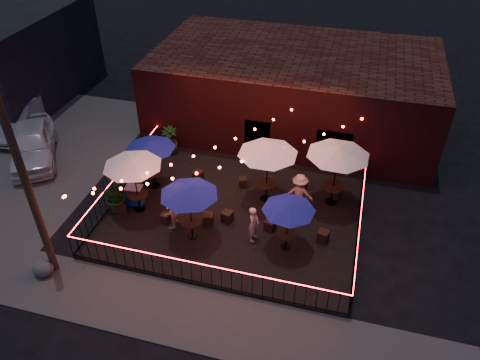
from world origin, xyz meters
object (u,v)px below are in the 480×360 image
object	(u,v)px
utility_pole	(25,181)
cooler	(135,195)
cafe_table_2	(189,192)
cafe_table_5	(339,152)
cafe_table_0	(132,163)
cafe_table_4	(289,207)
cafe_table_1	(150,145)
boulder	(43,268)
cafe_table_3	(268,150)

from	to	relation	value
utility_pole	cooler	world-z (taller)	utility_pole
cafe_table_2	cafe_table_5	size ratio (longest dim) A/B	0.74
cafe_table_0	cafe_table_4	bearing A→B (deg)	-5.17
cafe_table_4	cafe_table_1	bearing A→B (deg)	160.76
cafe_table_1	cafe_table_5	bearing A→B (deg)	6.97
utility_pole	cooler	xyz separation A→B (m)	(1.30, 4.01, -3.40)
cafe_table_2	boulder	bearing A→B (deg)	-145.09
cafe_table_0	cafe_table_1	distance (m)	1.63
cafe_table_5	utility_pole	bearing A→B (deg)	-145.71
cafe_table_0	boulder	world-z (taller)	cafe_table_0
cafe_table_0	cafe_table_3	bearing A→B (deg)	22.56
utility_pole	boulder	world-z (taller)	utility_pole
cafe_table_0	boulder	size ratio (longest dim) A/B	3.08
cafe_table_1	cafe_table_0	bearing A→B (deg)	-90.00
cafe_table_0	cafe_table_3	world-z (taller)	cafe_table_3
cafe_table_4	cafe_table_0	bearing A→B (deg)	174.83
utility_pole	cafe_table_2	xyz separation A→B (m)	(4.26, 2.80, -1.66)
cafe_table_1	cafe_table_4	world-z (taller)	cafe_table_1
boulder	cafe_table_5	bearing A→B (deg)	35.01
cafe_table_1	boulder	world-z (taller)	cafe_table_1
cafe_table_1	cafe_table_2	size ratio (longest dim) A/B	1.13
cafe_table_0	cooler	world-z (taller)	cafe_table_0
cafe_table_2	cafe_table_5	world-z (taller)	cafe_table_5
cafe_table_1	cooler	distance (m)	2.16
utility_pole	cafe_table_5	xyz separation A→B (m)	(9.20, 6.27, -1.31)
cafe_table_5	cafe_table_2	bearing A→B (deg)	-144.89
utility_pole	cafe_table_3	bearing A→B (deg)	41.58
cafe_table_3	cafe_table_4	bearing A→B (deg)	-62.46
cafe_table_3	boulder	bearing A→B (deg)	-137.81
cafe_table_5	boulder	bearing A→B (deg)	-144.99
cafe_table_1	cafe_table_3	distance (m)	4.93
cafe_table_3	boulder	world-z (taller)	cafe_table_3
cafe_table_5	cafe_table_3	bearing A→B (deg)	-169.30
cafe_table_1	cafe_table_5	world-z (taller)	cafe_table_5
cafe_table_5	cafe_table_1	bearing A→B (deg)	-173.03
cafe_table_0	utility_pole	bearing A→B (deg)	-113.23
cafe_table_5	boulder	world-z (taller)	cafe_table_5
cafe_table_3	cafe_table_5	distance (m)	2.75
cafe_table_5	cooler	distance (m)	8.48
cafe_table_0	cafe_table_1	bearing A→B (deg)	90.00
cafe_table_2	cooler	size ratio (longest dim) A/B	2.69
cafe_table_1	cafe_table_5	size ratio (longest dim) A/B	0.83
cafe_table_5	boulder	distance (m)	11.75
cafe_table_2	cafe_table_3	size ratio (longest dim) A/B	0.74
cafe_table_2	cafe_table_3	distance (m)	3.73
cafe_table_1	cooler	world-z (taller)	cafe_table_1
cooler	boulder	bearing A→B (deg)	-114.24
cafe_table_4	cooler	world-z (taller)	cafe_table_4
cafe_table_1	cafe_table_2	xyz separation A→B (m)	(2.66, -2.55, 0.06)
cafe_table_1	cafe_table_2	world-z (taller)	cafe_table_2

